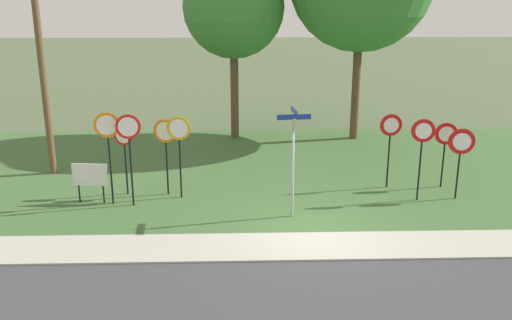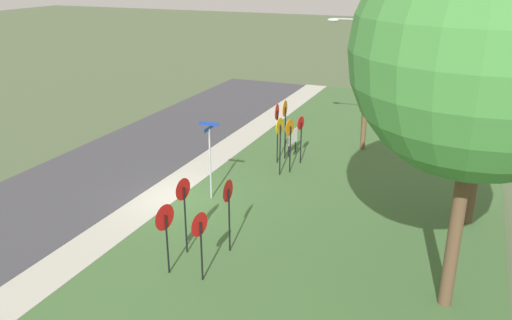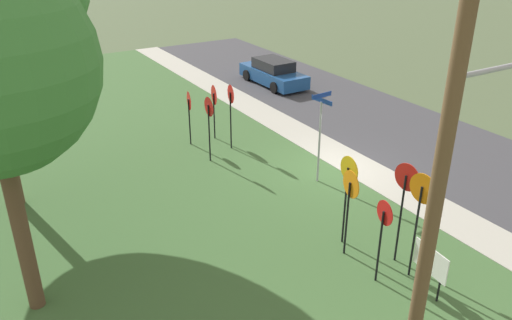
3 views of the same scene
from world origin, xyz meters
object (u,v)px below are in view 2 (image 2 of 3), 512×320
at_px(stop_sign_far_right, 277,120).
at_px(oak_tree_right, 482,52).
at_px(yield_sign_near_left, 183,198).
at_px(yield_sign_far_right, 200,231).
at_px(stop_sign_near_right, 280,134).
at_px(yield_sign_near_right, 165,223).
at_px(notice_board, 292,138).
at_px(stop_sign_far_left, 290,134).
at_px(utility_pole, 366,54).
at_px(yield_sign_far_left, 228,199).
at_px(oak_tree_left, 492,65).
at_px(street_name_post, 210,154).
at_px(stop_sign_far_center, 301,130).
at_px(stop_sign_near_left, 285,116).

relative_size(stop_sign_far_right, oak_tree_right, 0.28).
height_order(yield_sign_near_left, yield_sign_far_right, yield_sign_near_left).
relative_size(stop_sign_near_right, yield_sign_near_right, 1.16).
bearing_deg(notice_board, stop_sign_far_left, 21.94).
distance_m(stop_sign_near_right, utility_pole, 6.20).
xyz_separation_m(yield_sign_far_left, oak_tree_left, (-5.12, 7.11, 3.85)).
bearing_deg(stop_sign_near_right, yield_sign_far_left, 10.19).
relative_size(street_name_post, oak_tree_right, 0.32).
xyz_separation_m(notice_board, oak_tree_right, (9.75, 7.83, 6.07)).
relative_size(stop_sign_near_right, utility_pole, 0.30).
distance_m(stop_sign_far_left, street_name_post, 4.29).
bearing_deg(stop_sign_far_left, notice_board, -154.76).
height_order(stop_sign_far_center, yield_sign_far_right, stop_sign_far_center).
height_order(yield_sign_far_right, oak_tree_right, oak_tree_right).
distance_m(yield_sign_far_left, notice_board, 9.62).
bearing_deg(street_name_post, oak_tree_left, 94.72).
bearing_deg(stop_sign_near_left, stop_sign_far_center, 68.59).
bearing_deg(yield_sign_near_right, yield_sign_far_left, 158.75).
xyz_separation_m(yield_sign_near_right, yield_sign_far_right, (-0.06, 1.12, -0.05)).
distance_m(stop_sign_far_right, street_name_post, 4.87).
bearing_deg(utility_pole, stop_sign_far_center, -34.81).
height_order(stop_sign_far_right, street_name_post, street_name_post).
height_order(stop_sign_far_left, stop_sign_far_center, stop_sign_far_left).
height_order(utility_pole, oak_tree_right, oak_tree_right).
xyz_separation_m(notice_board, oak_tree_left, (4.38, 8.22, 4.88)).
bearing_deg(yield_sign_far_left, stop_sign_near_right, -173.82).
bearing_deg(yield_sign_near_right, yield_sign_far_right, 103.03).
xyz_separation_m(stop_sign_far_right, street_name_post, (4.76, -1.00, -0.19)).
bearing_deg(stop_sign_far_right, stop_sign_far_left, 38.72).
distance_m(stop_sign_far_right, oak_tree_right, 12.67).
xyz_separation_m(stop_sign_far_right, notice_board, (-1.33, 0.31, -1.23)).
bearing_deg(stop_sign_far_left, stop_sign_far_center, -173.86).
bearing_deg(yield_sign_far_right, yield_sign_near_right, -76.23).
bearing_deg(stop_sign_near_right, utility_pole, 156.15).
height_order(stop_sign_far_left, stop_sign_far_right, stop_sign_far_right).
height_order(stop_sign_far_center, oak_tree_right, oak_tree_right).
xyz_separation_m(stop_sign_near_left, yield_sign_far_right, (10.65, 1.24, -0.48)).
bearing_deg(utility_pole, yield_sign_near_left, -13.79).
relative_size(stop_sign_near_left, yield_sign_near_left, 1.11).
distance_m(yield_sign_near_right, yield_sign_far_right, 1.13).
bearing_deg(stop_sign_near_right, oak_tree_right, 50.55).
bearing_deg(yield_sign_far_right, stop_sign_far_left, -166.40).
bearing_deg(yield_sign_near_left, yield_sign_far_left, 125.22).
bearing_deg(street_name_post, stop_sign_far_left, 147.47).
height_order(yield_sign_near_right, oak_tree_left, oak_tree_left).
relative_size(yield_sign_near_left, oak_tree_right, 0.26).
distance_m(yield_sign_near_left, street_name_post, 4.21).
relative_size(yield_sign_far_left, notice_board, 1.99).
xyz_separation_m(stop_sign_far_center, yield_sign_near_left, (9.18, -0.85, 0.32)).
distance_m(stop_sign_far_left, yield_sign_far_left, 7.24).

